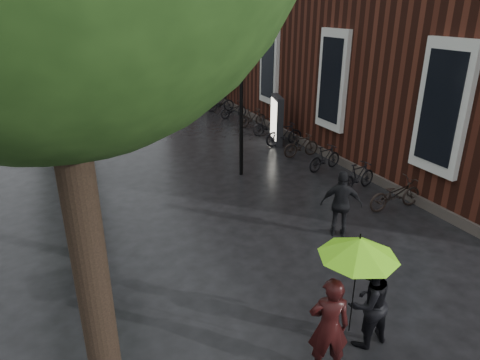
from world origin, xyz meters
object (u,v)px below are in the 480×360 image
parked_bicycles (256,120)px  lamp_post (241,96)px  ad_lightbox (277,120)px  person_black (368,302)px  person_burgundy (329,327)px  pedestrian_walking (341,204)px

parked_bicycles → lamp_post: lamp_post is taller
parked_bicycles → ad_lightbox: bearing=-92.0°
person_black → ad_lightbox: (4.24, 11.15, 0.16)m
person_burgundy → person_black: person_burgundy is taller
person_burgundy → pedestrian_walking: size_ratio=1.00×
pedestrian_walking → person_burgundy: bearing=85.0°
ad_lightbox → lamp_post: size_ratio=0.44×
person_black → parked_bicycles: person_black is taller
person_black → parked_bicycles: size_ratio=0.09×
ad_lightbox → lamp_post: lamp_post is taller
person_black → person_burgundy: bearing=11.2°
lamp_post → person_black: bearing=-99.0°
person_burgundy → lamp_post: lamp_post is taller
person_burgundy → pedestrian_walking: person_burgundy is taller
person_burgundy → pedestrian_walking: (2.88, 3.60, -0.00)m
pedestrian_walking → ad_lightbox: 8.16m
ad_lightbox → person_burgundy: bearing=-98.0°
ad_lightbox → lamp_post: 4.45m
pedestrian_walking → parked_bicycles: size_ratio=0.09×
person_burgundy → lamp_post: (2.30, 8.56, 1.90)m
person_burgundy → parked_bicycles: person_burgundy is taller
person_burgundy → parked_bicycles: bearing=-87.9°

